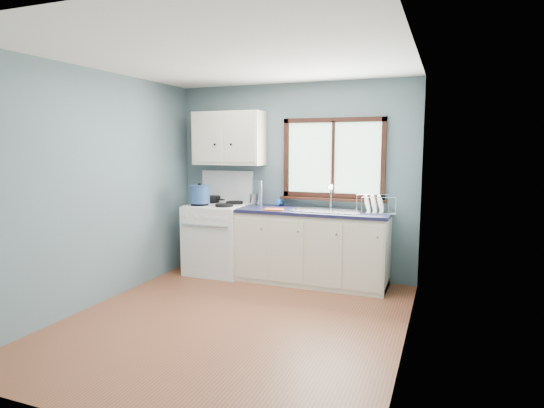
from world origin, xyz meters
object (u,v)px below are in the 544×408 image
(dish_rack, at_px, (375,208))
(gas_range, at_px, (218,237))
(base_cabinets, at_px, (312,250))
(sink, at_px, (327,216))
(utensil_crock, at_px, (254,199))
(stockpot, at_px, (200,194))
(thermos, at_px, (260,193))
(skillet, at_px, (210,198))

(dish_rack, bearing_deg, gas_range, 159.97)
(base_cabinets, bearing_deg, dish_rack, 4.13)
(sink, xyz_separation_m, utensil_crock, (-1.06, 0.21, 0.14))
(base_cabinets, distance_m, utensil_crock, 1.07)
(stockpot, height_order, utensil_crock, utensil_crock)
(thermos, height_order, dish_rack, thermos)
(stockpot, xyz_separation_m, thermos, (0.71, 0.34, 0.01))
(base_cabinets, xyz_separation_m, skillet, (-1.49, 0.12, 0.58))
(sink, relative_size, skillet, 1.89)
(base_cabinets, height_order, sink, sink)
(base_cabinets, xyz_separation_m, sink, (0.18, -0.00, 0.45))
(base_cabinets, distance_m, skillet, 1.60)
(stockpot, xyz_separation_m, utensil_crock, (0.60, 0.39, -0.08))
(skillet, distance_m, dish_rack, 2.23)
(thermos, bearing_deg, stockpot, -154.23)
(sink, height_order, dish_rack, sink)
(gas_range, height_order, utensil_crock, gas_range)
(base_cabinets, bearing_deg, gas_range, -179.18)
(thermos, bearing_deg, skillet, -177.36)
(gas_range, height_order, stockpot, gas_range)
(thermos, distance_m, dish_rack, 1.52)
(stockpot, height_order, thermos, thermos)
(stockpot, bearing_deg, gas_range, 44.99)
(dish_rack, bearing_deg, skillet, 156.20)
(gas_range, bearing_deg, sink, 0.71)
(utensil_crock, bearing_deg, sink, -11.06)
(gas_range, xyz_separation_m, dish_rack, (2.05, 0.07, 0.48))
(utensil_crock, bearing_deg, skillet, -172.18)
(utensil_crock, bearing_deg, gas_range, -152.42)
(sink, relative_size, stockpot, 2.58)
(skillet, relative_size, stockpot, 1.37)
(base_cabinets, height_order, dish_rack, dish_rack)
(stockpot, bearing_deg, base_cabinets, 7.26)
(gas_range, xyz_separation_m, skillet, (-0.18, 0.14, 0.49))
(thermos, bearing_deg, sink, -9.35)
(sink, relative_size, dish_rack, 1.69)
(skillet, height_order, utensil_crock, utensil_crock)
(gas_range, distance_m, skillet, 0.55)
(skillet, relative_size, utensil_crock, 1.20)
(base_cabinets, distance_m, stockpot, 1.63)
(sink, bearing_deg, stockpot, -173.53)
(base_cabinets, relative_size, sink, 2.20)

